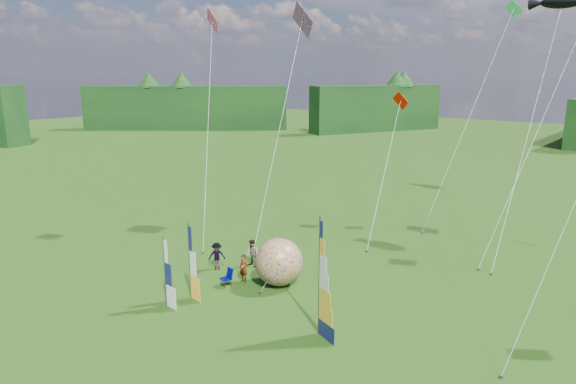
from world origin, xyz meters
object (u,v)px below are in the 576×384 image
Objects in this scene: spectator_a at (244,268)px; spectator_b at (252,253)px; spectator_c at (217,256)px; spectator_d at (283,252)px; bol_inflatable at (279,262)px; camp_chair at (226,278)px; kite_whale at (532,113)px; side_banner_far at (165,273)px; side_banner_left at (190,262)px; feather_banner_main at (319,278)px.

spectator_a is 2.24m from spectator_b.
spectator_d reaches higher than spectator_c.
bol_inflatable is 2.86m from camp_chair.
kite_whale is at bearing -123.67° from spectator_d.
side_banner_far reaches higher than bol_inflatable.
bol_inflatable is 2.81m from spectator_d.
side_banner_left is at bearing -124.38° from kite_whale.
side_banner_left is at bearing -149.51° from feather_banner_main.
side_banner_far is (-7.17, -2.38, -0.85)m from feather_banner_main.
spectator_c is at bearing -121.22° from spectator_b.
bol_inflatable is 1.60× the size of spectator_c.
feather_banner_main is at bearing 16.80° from side_banner_left.
side_banner_left is 3.84× the size of camp_chair.
spectator_c is at bearing 162.44° from camp_chair.
spectator_a is 2.46m from spectator_c.
spectator_a is 0.93× the size of spectator_d.
side_banner_left is 2.50m from camp_chair.
camp_chair is 20.44m from kite_whale.
spectator_d is at bearing 91.29° from side_banner_left.
camp_chair is at bearing -136.13° from bol_inflatable.
camp_chair is at bearing 90.19° from spectator_d.
spectator_b is (-1.14, 1.92, 0.03)m from spectator_a.
spectator_d is 4.23m from camp_chair.
camp_chair is (0.35, 2.06, -1.37)m from side_banner_left.
side_banner_left is at bearing -112.95° from spectator_c.
feather_banner_main is 6.99m from camp_chair.
spectator_b is 1.64× the size of camp_chair.
spectator_a is 1.57× the size of camp_chair.
feather_banner_main reaches higher than side_banner_left.
side_banner_left is at bearing 85.87° from side_banner_far.
spectator_b is at bearing 121.27° from camp_chair.
feather_banner_main is 7.60m from side_banner_far.
kite_whale is (10.59, 19.30, 6.82)m from side_banner_far.
kite_whale is at bearing 66.09° from side_banner_far.
side_banner_left is at bearing -101.89° from spectator_a.
spectator_a is at bearing -59.02° from spectator_c.
bol_inflatable is 1.64× the size of spectator_a.
feather_banner_main is at bearing -65.47° from spectator_c.
spectator_b is 0.96× the size of spectator_d.
feather_banner_main reaches higher than spectator_b.
spectator_d is (1.24, 1.28, 0.03)m from spectator_b.
bol_inflatable is at bearing -11.14° from spectator_b.
spectator_c is 0.95× the size of spectator_d.
kite_whale reaches higher than feather_banner_main.
side_banner_left is at bearing -84.15° from camp_chair.
feather_banner_main is 3.30× the size of spectator_a.
side_banner_far is 2.02× the size of spectator_d.
side_banner_left reaches higher than spectator_d.
camp_chair is at bearing -83.15° from spectator_c.
spectator_b is 18.60m from kite_whale.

